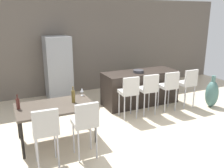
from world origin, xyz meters
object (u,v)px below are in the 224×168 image
at_px(dining_table, 55,109).
at_px(dining_chair_far, 85,121).
at_px(bar_chair_left, 129,91).
at_px(bar_chair_far, 188,82).
at_px(wine_bottle_near, 18,104).
at_px(bar_chair_middle, 149,88).
at_px(fruit_bowl, 138,71).
at_px(potted_plant, 141,76).
at_px(kitchen_island, 140,88).
at_px(floor_vase, 212,94).
at_px(bar_chair_right, 169,85).
at_px(refrigerator, 58,68).
at_px(wine_bottle_middle, 73,96).
at_px(wine_glass_left, 82,90).
at_px(dining_chair_near, 45,128).

distance_m(dining_table, dining_chair_far, 0.89).
bearing_deg(dining_chair_far, bar_chair_left, 38.06).
bearing_deg(bar_chair_far, dining_table, -174.66).
height_order(bar_chair_far, wine_bottle_near, bar_chair_far).
bearing_deg(dining_table, wine_bottle_near, 170.63).
xyz_separation_m(bar_chair_left, bar_chair_middle, (0.54, -0.00, 0.00)).
bearing_deg(fruit_bowl, potted_plant, 56.22).
relative_size(kitchen_island, floor_vase, 2.41).
relative_size(kitchen_island, dining_chair_far, 1.99).
distance_m(bar_chair_left, floor_vase, 2.45).
bearing_deg(bar_chair_middle, dining_table, -171.88).
xyz_separation_m(wine_bottle_near, floor_vase, (4.88, -0.03, -0.48)).
distance_m(bar_chair_right, refrigerator, 3.21).
height_order(dining_chair_far, potted_plant, dining_chair_far).
height_order(bar_chair_middle, potted_plant, bar_chair_middle).
height_order(bar_chair_far, refrigerator, refrigerator).
distance_m(bar_chair_far, wine_bottle_middle, 3.24).
relative_size(wine_glass_left, potted_plant, 0.28).
distance_m(kitchen_island, refrigerator, 2.45).
distance_m(refrigerator, potted_plant, 2.88).
bearing_deg(dining_table, fruit_bowl, 22.81).
distance_m(kitchen_island, bar_chair_left, 1.12).
bearing_deg(potted_plant, wine_bottle_middle, -141.14).
xyz_separation_m(bar_chair_middle, dining_table, (-2.35, -0.34, -0.02)).
relative_size(bar_chair_left, refrigerator, 0.57).
distance_m(bar_chair_left, dining_chair_near, 2.44).
distance_m(bar_chair_middle, wine_bottle_near, 3.02).
height_order(refrigerator, fruit_bowl, refrigerator).
xyz_separation_m(kitchen_island, wine_bottle_near, (-3.25, -1.00, 0.39)).
xyz_separation_m(wine_bottle_middle, fruit_bowl, (2.11, 1.01, 0.09)).
height_order(bar_chair_left, wine_bottle_middle, wine_bottle_middle).
relative_size(bar_chair_right, floor_vase, 1.21).
distance_m(bar_chair_middle, wine_glass_left, 1.70).
bearing_deg(bar_chair_right, bar_chair_middle, -180.00).
height_order(bar_chair_right, dining_chair_near, same).
distance_m(dining_chair_far, wine_bottle_near, 1.37).
bearing_deg(bar_chair_right, kitchen_island, 116.68).
distance_m(dining_table, wine_bottle_near, 0.69).
relative_size(dining_table, wine_bottle_middle, 4.48).
distance_m(kitchen_island, wine_glass_left, 2.11).
relative_size(bar_chair_middle, dining_chair_far, 1.00).
xyz_separation_m(bar_chair_middle, wine_glass_left, (-1.69, 0.02, 0.17)).
bearing_deg(bar_chair_far, wine_bottle_near, -176.94).
distance_m(bar_chair_left, fruit_bowl, 1.01).
xyz_separation_m(kitchen_island, floor_vase, (1.64, -1.03, -0.09)).
relative_size(kitchen_island, bar_chair_left, 1.99).
bearing_deg(bar_chair_right, fruit_bowl, 125.09).
relative_size(bar_chair_left, bar_chair_far, 1.00).
relative_size(bar_chair_far, dining_chair_near, 1.00).
relative_size(dining_table, wine_bottle_near, 5.14).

